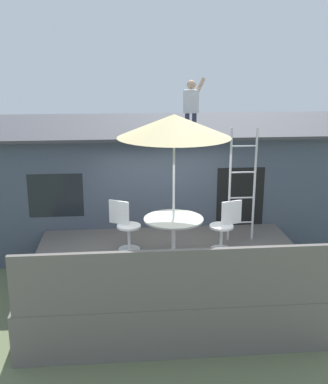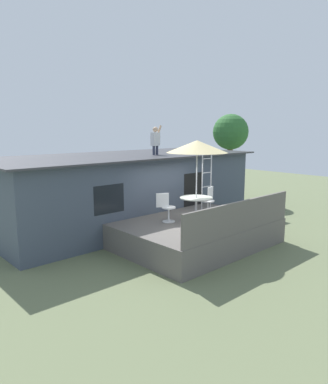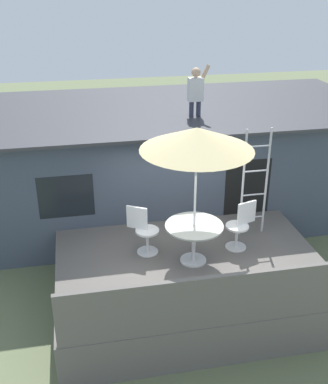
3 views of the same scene
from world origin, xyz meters
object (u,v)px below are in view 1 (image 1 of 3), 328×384
Objects in this scene: person_figure at (191,101)px; patio_chair_right at (225,226)px; step_ladder at (242,185)px; patio_chair_left at (125,226)px; patio_table at (173,227)px; patio_umbrella at (174,126)px.

person_figure reaches higher than patio_chair_right.
step_ladder is 2.39× the size of patio_chair_left.
patio_table is 0.97m from patio_chair_left.
step_ladder is at bearing -148.81° from patio_chair_right.
patio_chair_left is at bearing -172.63° from step_ladder.
patio_chair_left is (-0.84, 0.48, -1.89)m from patio_umbrella.
patio_umbrella is 2.76× the size of patio_chair_right.
patio_table is 0.41× the size of patio_umbrella.
patio_umbrella reaches higher than patio_chair_left.
step_ladder is at bearing 28.97° from patio_table.
patio_umbrella reaches higher than step_ladder.
patio_table is 0.94× the size of person_figure.
person_figure reaches higher than patio_table.
person_figure is 1.21× the size of patio_chair_right.
person_figure is 1.21× the size of patio_chair_left.
person_figure reaches higher than step_ladder.
patio_chair_left and patio_chair_right have the same top height.
patio_table is 3.42m from person_figure.
patio_table is at bearing 165.96° from patio_umbrella.
step_ladder reaches higher than patio_table.
patio_umbrella is at bearing -14.04° from patio_table.
patio_umbrella is 2.03m from step_ladder.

